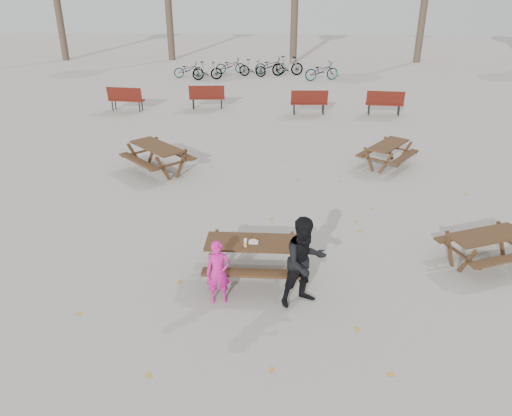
# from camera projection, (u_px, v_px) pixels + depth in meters

# --- Properties ---
(ground) EXTENTS (80.00, 80.00, 0.00)m
(ground) POSITION_uv_depth(u_px,v_px,m) (253.00, 276.00, 9.81)
(ground) COLOR gray
(ground) RESTS_ON ground
(main_picnic_table) EXTENTS (1.80, 1.45, 0.78)m
(main_picnic_table) POSITION_uv_depth(u_px,v_px,m) (253.00, 250.00, 9.56)
(main_picnic_table) COLOR #331D12
(main_picnic_table) RESTS_ON ground
(food_tray) EXTENTS (0.18, 0.11, 0.03)m
(food_tray) POSITION_uv_depth(u_px,v_px,m) (253.00, 242.00, 9.42)
(food_tray) COLOR white
(food_tray) RESTS_ON main_picnic_table
(bread_roll) EXTENTS (0.14, 0.06, 0.05)m
(bread_roll) POSITION_uv_depth(u_px,v_px,m) (253.00, 240.00, 9.40)
(bread_roll) COLOR tan
(bread_roll) RESTS_ON food_tray
(soda_bottle) EXTENTS (0.07, 0.07, 0.17)m
(soda_bottle) POSITION_uv_depth(u_px,v_px,m) (245.00, 243.00, 9.27)
(soda_bottle) COLOR silver
(soda_bottle) RESTS_ON main_picnic_table
(child) EXTENTS (0.49, 0.37, 1.21)m
(child) POSITION_uv_depth(u_px,v_px,m) (218.00, 273.00, 8.81)
(child) COLOR #D31A87
(child) RESTS_ON ground
(adult) EXTENTS (1.03, 0.96, 1.70)m
(adult) POSITION_uv_depth(u_px,v_px,m) (305.00, 262.00, 8.67)
(adult) COLOR black
(adult) RESTS_ON ground
(picnic_table_east) EXTENTS (1.92, 1.75, 0.67)m
(picnic_table_east) POSITION_uv_depth(u_px,v_px,m) (485.00, 249.00, 10.09)
(picnic_table_east) COLOR #331D12
(picnic_table_east) RESTS_ON ground
(picnic_table_north) EXTENTS (2.38, 2.37, 0.80)m
(picnic_table_north) POSITION_uv_depth(u_px,v_px,m) (158.00, 159.00, 14.70)
(picnic_table_north) COLOR #331D12
(picnic_table_north) RESTS_ON ground
(picnic_table_far) EXTENTS (2.01, 2.08, 0.70)m
(picnic_table_far) POSITION_uv_depth(u_px,v_px,m) (387.00, 155.00, 15.14)
(picnic_table_far) COLOR #331D12
(picnic_table_far) RESTS_ON ground
(park_bench_row) EXTENTS (12.34, 1.27, 1.03)m
(park_bench_row) POSITION_uv_depth(u_px,v_px,m) (255.00, 100.00, 20.81)
(park_bench_row) COLOR maroon
(park_bench_row) RESTS_ON ground
(bicycle_row) EXTENTS (9.16, 2.81, 1.08)m
(bicycle_row) POSITION_uv_depth(u_px,v_px,m) (258.00, 68.00, 27.72)
(bicycle_row) COLOR black
(bicycle_row) RESTS_ON ground
(fallen_leaves) EXTENTS (11.00, 11.00, 0.01)m
(fallen_leaves) POSITION_uv_depth(u_px,v_px,m) (280.00, 219.00, 12.03)
(fallen_leaves) COLOR #BC8A2D
(fallen_leaves) RESTS_ON ground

